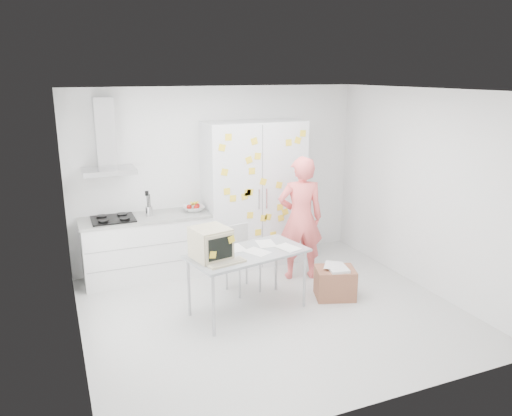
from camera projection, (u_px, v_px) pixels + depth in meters
name	position (u px, v px, depth m)	size (l,w,h in m)	color
floor	(272.00, 312.00, 6.25)	(4.50, 4.00, 0.02)	silver
walls	(250.00, 194.00, 6.53)	(4.52, 4.01, 2.70)	white
ceiling	(274.00, 90.00, 5.53)	(4.50, 4.00, 0.02)	white
counter_run	(148.00, 246.00, 7.19)	(1.84, 0.63, 1.28)	white
range_hood	(106.00, 144.00, 6.75)	(0.70, 0.48, 1.01)	silver
tall_cabinet	(254.00, 194.00, 7.61)	(1.50, 0.68, 2.20)	silver
person	(300.00, 218.00, 7.07)	(0.65, 0.43, 1.78)	#FE6462
desk	(225.00, 249.00, 5.91)	(1.57, 1.01, 1.15)	#92979C
chair	(240.00, 254.00, 6.76)	(0.48, 0.48, 0.90)	#AFAFAD
cardboard_box	(335.00, 282.00, 6.59)	(0.61, 0.55, 0.44)	#90583E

